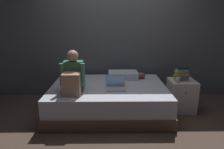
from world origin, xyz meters
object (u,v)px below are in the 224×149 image
at_px(bed, 109,99).
at_px(clothes_pile, 134,75).
at_px(mug, 178,80).
at_px(pillow, 123,75).
at_px(laptop, 116,85).
at_px(book_stack, 182,74).
at_px(person_sitting, 73,77).
at_px(nightstand, 181,95).

relative_size(bed, clothes_pile, 5.46).
bearing_deg(clothes_pile, mug, -39.02).
xyz_separation_m(pillow, mug, (0.89, -0.53, 0.06)).
height_order(laptop, clothes_pile, laptop).
bearing_deg(pillow, clothes_pile, 2.77).
xyz_separation_m(pillow, book_stack, (0.99, -0.41, 0.13)).
xyz_separation_m(bed, pillow, (0.28, 0.45, 0.31)).
bearing_deg(mug, book_stack, 51.18).
distance_m(laptop, book_stack, 1.18).
bearing_deg(bed, person_sitting, -149.65).
relative_size(pillow, mug, 6.22).
distance_m(pillow, clothes_pile, 0.22).
height_order(nightstand, laptop, laptop).
relative_size(nightstand, laptop, 1.75).
distance_m(bed, mug, 1.23).
height_order(nightstand, clothes_pile, clothes_pile).
bearing_deg(person_sitting, bed, 30.35).
relative_size(pillow, book_stack, 2.29).
bearing_deg(bed, mug, -4.03).
xyz_separation_m(pillow, clothes_pile, (0.22, 0.01, -0.01)).
height_order(nightstand, person_sitting, person_sitting).
bearing_deg(clothes_pile, book_stack, -28.56).
height_order(person_sitting, mug, person_sitting).
relative_size(nightstand, clothes_pile, 1.53).
xyz_separation_m(book_stack, clothes_pile, (-0.77, 0.42, -0.13)).
distance_m(nightstand, person_sitting, 1.94).
bearing_deg(clothes_pile, laptop, -121.25).
distance_m(nightstand, book_stack, 0.40).
xyz_separation_m(nightstand, clothes_pile, (-0.80, 0.42, 0.26)).
distance_m(person_sitting, clothes_pile, 1.32).
xyz_separation_m(nightstand, book_stack, (-0.03, 0.00, 0.40)).
height_order(bed, person_sitting, person_sitting).
relative_size(mug, clothes_pile, 0.25).
height_order(pillow, mug, mug).
bearing_deg(laptop, nightstand, 9.90).
height_order(person_sitting, laptop, person_sitting).
bearing_deg(mug, nightstand, 42.69).
distance_m(bed, nightstand, 1.30).
distance_m(pillow, mug, 1.04).
xyz_separation_m(bed, nightstand, (1.30, 0.04, 0.04)).
distance_m(person_sitting, mug, 1.74).
relative_size(person_sitting, laptop, 2.05).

